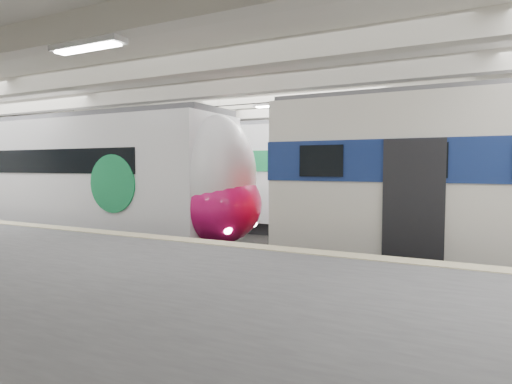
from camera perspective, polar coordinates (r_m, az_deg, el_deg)
The scene contains 3 objects.
station_hall at distance 11.41m, azimuth -5.11°, elevation 5.46°, with size 36.00×24.00×5.75m.
modern_emu at distance 16.91m, azimuth -20.71°, elevation 1.42°, with size 14.66×3.02×4.69m.
far_train at distance 19.81m, azimuth -4.55°, elevation 2.29°, with size 15.03×3.73×4.72m.
Camera 1 is at (6.03, -11.42, 2.85)m, focal length 30.00 mm.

